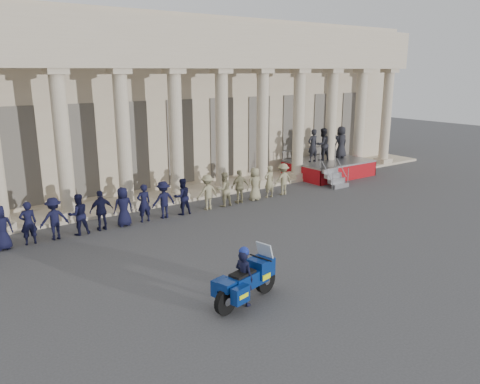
# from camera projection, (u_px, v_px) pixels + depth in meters

# --- Properties ---
(ground) EXTENTS (90.00, 90.00, 0.00)m
(ground) POSITION_uv_depth(u_px,v_px,m) (257.00, 259.00, 15.86)
(ground) COLOR #39393B
(ground) RESTS_ON ground
(building) EXTENTS (40.00, 12.50, 9.00)m
(building) POSITION_uv_depth(u_px,v_px,m) (98.00, 101.00, 26.33)
(building) COLOR tan
(building) RESTS_ON ground
(officer_rank) EXTENTS (18.56, 0.62, 1.63)m
(officer_rank) POSITION_uv_depth(u_px,v_px,m) (120.00, 207.00, 18.98)
(officer_rank) COLOR black
(officer_rank) RESTS_ON ground
(reviewing_stand) EXTENTS (4.70, 4.39, 2.88)m
(reviewing_stand) POSITION_uv_depth(u_px,v_px,m) (329.00, 151.00, 28.07)
(reviewing_stand) COLOR gray
(reviewing_stand) RESTS_ON ground
(motorcycle) EXTENTS (2.37, 1.19, 1.54)m
(motorcycle) POSITION_uv_depth(u_px,v_px,m) (247.00, 280.00, 12.74)
(motorcycle) COLOR black
(motorcycle) RESTS_ON ground
(rider) EXTENTS (0.50, 0.65, 1.67)m
(rider) POSITION_uv_depth(u_px,v_px,m) (244.00, 276.00, 12.60)
(rider) COLOR black
(rider) RESTS_ON ground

